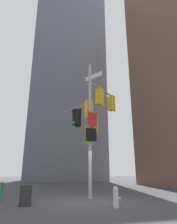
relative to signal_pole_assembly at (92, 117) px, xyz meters
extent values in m
plane|color=#474749|center=(-0.30, -0.52, -4.61)|extent=(120.00, 120.00, 0.00)
cube|color=slate|center=(1.56, 23.84, 12.52)|extent=(12.40, 12.40, 34.26)
cylinder|color=#9EA0A3|center=(-0.30, -0.52, -0.74)|extent=(0.18, 0.18, 7.75)
cylinder|color=slate|center=(-0.30, -0.52, -4.53)|extent=(0.33, 0.33, 0.16)
cylinder|color=#9EA0A3|center=(0.81, 0.41, 1.96)|extent=(2.27, 1.92, 0.10)
cylinder|color=#9EA0A3|center=(-0.88, 0.56, 0.63)|extent=(1.27, 2.20, 0.10)
cube|color=yellow|center=(0.60, -0.02, 1.36)|extent=(0.39, 0.33, 1.14)
cube|color=yellow|center=(0.48, 0.13, 1.36)|extent=(0.48, 0.48, 1.00)
cylinder|color=#360605|center=(0.35, 0.28, 1.71)|extent=(0.19, 0.17, 0.20)
cube|color=black|center=(0.34, 0.29, 1.83)|extent=(0.21, 0.20, 0.02)
cylinder|color=#3C2C06|center=(0.35, 0.28, 1.36)|extent=(0.19, 0.17, 0.20)
cube|color=black|center=(0.34, 0.29, 1.48)|extent=(0.21, 0.20, 0.02)
cylinder|color=#19C672|center=(0.35, 0.28, 1.01)|extent=(0.19, 0.17, 0.20)
cube|color=black|center=(0.34, 0.29, 1.13)|extent=(0.21, 0.20, 0.02)
cube|color=yellow|center=(1.81, 1.00, 1.36)|extent=(0.39, 0.33, 1.14)
cube|color=yellow|center=(1.69, 1.14, 1.36)|extent=(0.48, 0.48, 1.00)
cylinder|color=red|center=(1.56, 1.30, 1.71)|extent=(0.19, 0.17, 0.20)
cube|color=black|center=(1.56, 1.30, 1.83)|extent=(0.21, 0.20, 0.02)
cylinder|color=#3C2C06|center=(1.56, 1.30, 1.36)|extent=(0.19, 0.17, 0.20)
cube|color=black|center=(1.56, 1.30, 1.48)|extent=(0.21, 0.20, 0.02)
cylinder|color=#06311C|center=(1.56, 1.30, 1.01)|extent=(0.19, 0.17, 0.20)
cube|color=black|center=(1.56, 1.30, 1.13)|extent=(0.21, 0.20, 0.02)
cube|color=black|center=(-0.72, 0.65, 0.03)|extent=(0.26, 0.44, 1.14)
cube|color=black|center=(-0.88, 0.56, 0.03)|extent=(0.46, 0.46, 1.00)
cylinder|color=#360605|center=(-1.06, 0.47, 0.38)|extent=(0.15, 0.20, 0.20)
cube|color=black|center=(-1.07, 0.46, 0.50)|extent=(0.17, 0.23, 0.02)
cylinder|color=#3C2C06|center=(-1.06, 0.47, 0.03)|extent=(0.15, 0.20, 0.20)
cube|color=black|center=(-1.07, 0.46, 0.15)|extent=(0.17, 0.23, 0.02)
cylinder|color=#19C672|center=(-1.06, 0.47, -0.32)|extent=(0.15, 0.20, 0.20)
cube|color=black|center=(-1.07, 0.46, -0.20)|extent=(0.17, 0.23, 0.02)
cube|color=gold|center=(-0.31, -0.42, 0.29)|extent=(0.48, 0.12, 1.14)
cube|color=gold|center=(-0.35, -0.23, 0.29)|extent=(0.40, 0.40, 1.00)
cylinder|color=#360605|center=(-0.39, -0.03, 0.64)|extent=(0.21, 0.10, 0.20)
cube|color=black|center=(-0.39, -0.03, 0.76)|extent=(0.23, 0.11, 0.02)
cylinder|color=yellow|center=(-0.39, -0.03, 0.29)|extent=(0.21, 0.10, 0.20)
cube|color=black|center=(-0.39, -0.03, 0.41)|extent=(0.23, 0.11, 0.02)
cylinder|color=#06311C|center=(-0.39, -0.03, -0.06)|extent=(0.21, 0.10, 0.20)
cube|color=black|center=(-0.39, -0.03, 0.06)|extent=(0.23, 0.11, 0.02)
cube|color=yellow|center=(-0.29, -0.42, -1.16)|extent=(0.48, 0.05, 1.14)
cube|color=yellow|center=(-0.29, -0.23, -1.16)|extent=(0.35, 0.35, 1.00)
cylinder|color=#360605|center=(-0.28, -0.03, -0.81)|extent=(0.20, 0.07, 0.20)
cube|color=black|center=(-0.28, -0.02, -0.69)|extent=(0.22, 0.08, 0.02)
cylinder|color=yellow|center=(-0.28, -0.03, -1.16)|extent=(0.20, 0.07, 0.20)
cube|color=black|center=(-0.28, -0.02, -1.04)|extent=(0.22, 0.08, 0.02)
cylinder|color=#06311C|center=(-0.28, -0.03, -1.51)|extent=(0.20, 0.07, 0.20)
cube|color=black|center=(-0.28, -0.02, -1.39)|extent=(0.22, 0.08, 0.02)
cube|color=gold|center=(-0.21, -0.46, -0.53)|extent=(0.28, 0.42, 1.14)
cube|color=gold|center=(-0.05, -0.36, -0.53)|extent=(0.47, 0.47, 1.00)
cylinder|color=#360605|center=(0.12, -0.25, -0.18)|extent=(0.16, 0.20, 0.20)
cube|color=black|center=(0.12, -0.25, -0.06)|extent=(0.18, 0.22, 0.02)
cylinder|color=#3C2C06|center=(0.12, -0.25, -0.53)|extent=(0.16, 0.20, 0.20)
cube|color=black|center=(0.12, -0.25, -0.41)|extent=(0.18, 0.22, 0.02)
cylinder|color=#19C672|center=(0.12, -0.25, -0.88)|extent=(0.16, 0.20, 0.20)
cube|color=black|center=(0.12, -0.25, -0.76)|extent=(0.18, 0.22, 0.02)
cube|color=white|center=(-0.01, -0.32, 2.51)|extent=(0.75, 1.10, 0.28)
cube|color=#19479E|center=(-0.01, -0.32, 2.51)|extent=(0.72, 1.07, 0.24)
cube|color=red|center=(-0.21, -0.72, -0.37)|extent=(0.59, 0.28, 0.80)
cube|color=white|center=(-0.21, -0.72, -0.37)|extent=(0.55, 0.26, 0.76)
cube|color=black|center=(-0.30, -0.74, -1.24)|extent=(0.60, 0.03, 0.72)
cube|color=white|center=(-0.30, -0.74, -1.24)|extent=(0.56, 0.02, 0.68)
cylinder|color=silver|center=(0.25, -2.55, -4.28)|extent=(0.22, 0.22, 0.67)
sphere|color=silver|center=(0.25, -2.55, -3.88)|extent=(0.23, 0.23, 0.23)
cylinder|color=silver|center=(0.41, -2.55, -4.24)|extent=(0.10, 0.09, 0.09)
cube|color=black|center=(-4.67, 0.99, -3.97)|extent=(0.01, 0.29, 0.33)
cylinder|color=#2D2D2D|center=(-3.43, -1.09, -4.18)|extent=(0.51, 0.51, 0.87)
camera|label=1|loc=(-3.19, -10.88, -3.19)|focal=31.52mm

